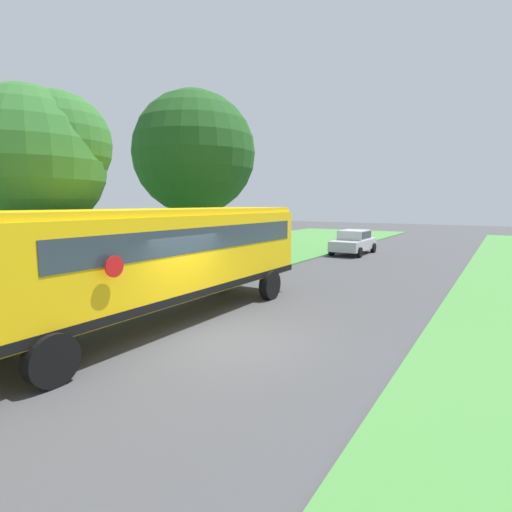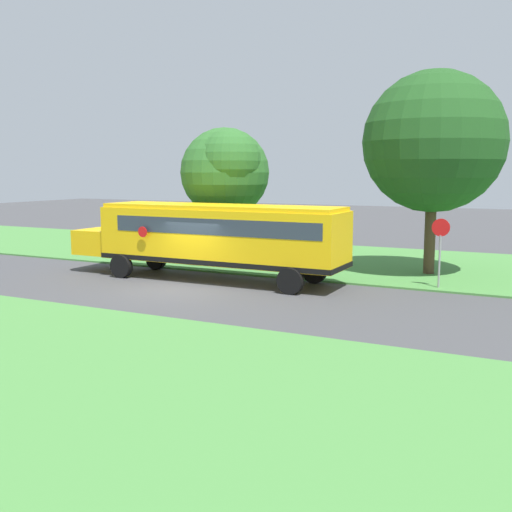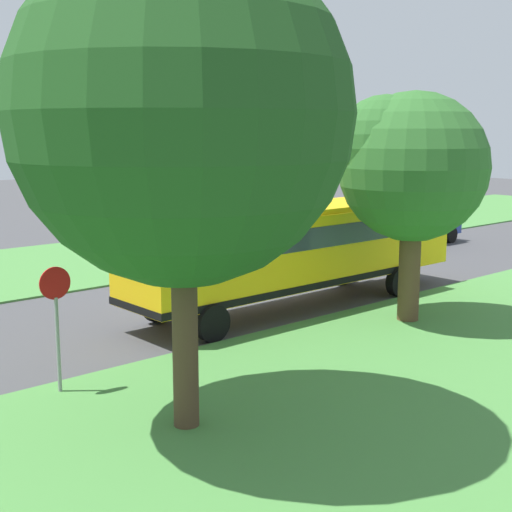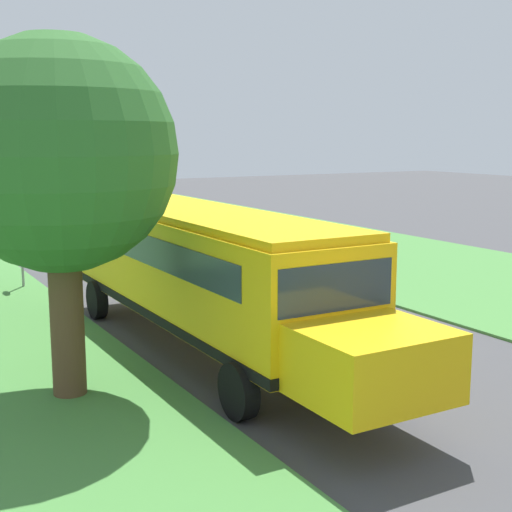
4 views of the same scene
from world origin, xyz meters
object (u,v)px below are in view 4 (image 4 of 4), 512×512
object	(u,v)px
car_silver_nearest	(20,227)
oak_tree_beside_bus	(65,148)
school_bus	(204,266)
stop_sign	(21,234)

from	to	relation	value
car_silver_nearest	oak_tree_beside_bus	world-z (taller)	oak_tree_beside_bus
school_bus	car_silver_nearest	world-z (taller)	school_bus
oak_tree_beside_bus	car_silver_nearest	bearing A→B (deg)	81.09
car_silver_nearest	oak_tree_beside_bus	distance (m)	19.56
oak_tree_beside_bus	stop_sign	distance (m)	10.49
school_bus	oak_tree_beside_bus	world-z (taller)	oak_tree_beside_bus
school_bus	car_silver_nearest	size ratio (longest dim) A/B	2.82
car_silver_nearest	stop_sign	world-z (taller)	stop_sign
car_silver_nearest	oak_tree_beside_bus	xyz separation A→B (m)	(-2.97, -18.98, 3.70)
school_bus	car_silver_nearest	xyz separation A→B (m)	(-0.36, 17.66, -1.05)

